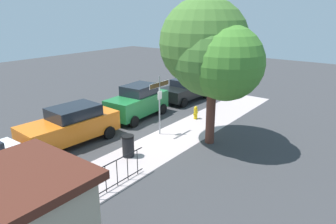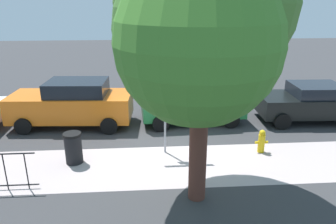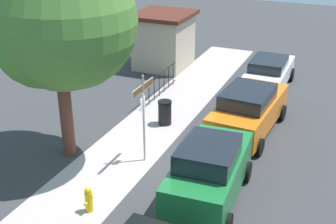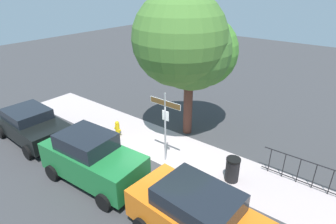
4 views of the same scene
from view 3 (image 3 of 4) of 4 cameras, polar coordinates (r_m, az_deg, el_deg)
name	(u,v)px [view 3 (image 3 of 4)]	position (r m, az deg, el deg)	size (l,w,h in m)	color
ground_plane	(154,163)	(15.37, -1.73, -6.49)	(60.00, 60.00, 0.00)	#38383A
sidewalk_strip	(146,132)	(17.44, -2.83, -2.48)	(24.00, 2.60, 0.00)	#B3A3A3
street_sign	(143,104)	(14.62, -3.13, 1.04)	(1.49, 0.07, 3.08)	#9EA0A5
shade_tree	(61,29)	(14.61, -13.37, 10.10)	(4.15, 5.07, 6.80)	brown
car_green	(209,171)	(13.14, 5.21, -7.45)	(4.18, 2.16, 1.97)	#1C6C33
car_orange	(249,110)	(17.28, 10.12, 0.28)	(4.78, 2.28, 1.82)	orange
car_white	(269,73)	(21.76, 12.57, 4.87)	(4.30, 1.95, 1.53)	white
iron_fence	(159,84)	(20.47, -1.11, 3.50)	(3.80, 0.04, 1.07)	black
utility_shed	(164,40)	(24.15, -0.54, 9.11)	(3.12, 2.87, 2.90)	tan
fire_hydrant	(89,200)	(13.17, -9.96, -10.81)	(0.42, 0.22, 0.78)	yellow
trash_bin	(165,113)	(17.82, -0.40, -0.07)	(0.55, 0.55, 0.98)	black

